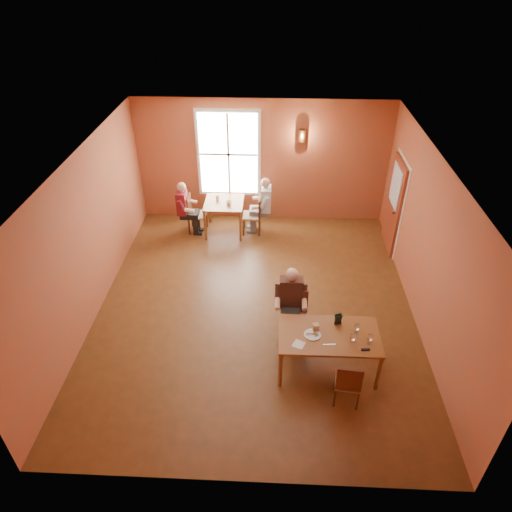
{
  "coord_description": "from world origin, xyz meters",
  "views": [
    {
      "loc": [
        0.32,
        -6.72,
        5.86
      ],
      "look_at": [
        0.0,
        0.2,
        1.05
      ],
      "focal_mm": 32.0,
      "sensor_mm": 36.0,
      "label": 1
    }
  ],
  "objects_px": {
    "chair_diner_main": "(296,319)",
    "main_table": "(327,351)",
    "second_table": "(225,217)",
    "chair_diner_white": "(252,215)",
    "chair_empty": "(348,380)",
    "diner_main": "(296,312)",
    "diner_maroon": "(196,207)",
    "chair_diner_maroon": "(198,214)",
    "diner_white": "(253,208)"
  },
  "relations": [
    {
      "from": "main_table",
      "to": "diner_main",
      "type": "relative_size",
      "value": 1.23
    },
    {
      "from": "chair_diner_main",
      "to": "chair_empty",
      "type": "bearing_deg",
      "value": 120.46
    },
    {
      "from": "main_table",
      "to": "chair_empty",
      "type": "height_order",
      "value": "chair_empty"
    },
    {
      "from": "diner_main",
      "to": "diner_white",
      "type": "bearing_deg",
      "value": -75.62
    },
    {
      "from": "main_table",
      "to": "chair_empty",
      "type": "xyz_separation_m",
      "value": [
        0.25,
        -0.63,
        0.05
      ]
    },
    {
      "from": "diner_main",
      "to": "second_table",
      "type": "height_order",
      "value": "diner_main"
    },
    {
      "from": "main_table",
      "to": "chair_diner_white",
      "type": "relative_size",
      "value": 1.69
    },
    {
      "from": "diner_main",
      "to": "chair_empty",
      "type": "height_order",
      "value": "diner_main"
    },
    {
      "from": "diner_main",
      "to": "chair_diner_white",
      "type": "relative_size",
      "value": 1.37
    },
    {
      "from": "chair_empty",
      "to": "second_table",
      "type": "bearing_deg",
      "value": 122.01
    },
    {
      "from": "main_table",
      "to": "chair_diner_main",
      "type": "height_order",
      "value": "chair_diner_main"
    },
    {
      "from": "main_table",
      "to": "chair_diner_white",
      "type": "height_order",
      "value": "chair_diner_white"
    },
    {
      "from": "diner_white",
      "to": "chair_diner_main",
      "type": "bearing_deg",
      "value": -165.5
    },
    {
      "from": "chair_empty",
      "to": "diner_white",
      "type": "height_order",
      "value": "diner_white"
    },
    {
      "from": "diner_white",
      "to": "diner_maroon",
      "type": "distance_m",
      "value": 1.36
    },
    {
      "from": "main_table",
      "to": "chair_diner_maroon",
      "type": "height_order",
      "value": "chair_diner_maroon"
    },
    {
      "from": "chair_diner_main",
      "to": "diner_main",
      "type": "height_order",
      "value": "diner_main"
    },
    {
      "from": "second_table",
      "to": "chair_diner_white",
      "type": "distance_m",
      "value": 0.65
    },
    {
      "from": "chair_diner_maroon",
      "to": "chair_diner_white",
      "type": "bearing_deg",
      "value": 90.0
    },
    {
      "from": "main_table",
      "to": "chair_diner_maroon",
      "type": "distance_m",
      "value": 5.05
    },
    {
      "from": "chair_empty",
      "to": "chair_diner_white",
      "type": "height_order",
      "value": "chair_diner_white"
    },
    {
      "from": "chair_diner_main",
      "to": "chair_diner_maroon",
      "type": "relative_size",
      "value": 1.0
    },
    {
      "from": "main_table",
      "to": "diner_main",
      "type": "distance_m",
      "value": 0.84
    },
    {
      "from": "diner_main",
      "to": "second_table",
      "type": "bearing_deg",
      "value": -66.02
    },
    {
      "from": "chair_diner_main",
      "to": "chair_empty",
      "type": "xyz_separation_m",
      "value": [
        0.75,
        -1.28,
        -0.04
      ]
    },
    {
      "from": "second_table",
      "to": "chair_diner_maroon",
      "type": "relative_size",
      "value": 0.97
    },
    {
      "from": "diner_maroon",
      "to": "main_table",
      "type": "bearing_deg",
      "value": 33.36
    },
    {
      "from": "chair_diner_white",
      "to": "chair_diner_main",
      "type": "bearing_deg",
      "value": -165.05
    },
    {
      "from": "second_table",
      "to": "chair_empty",
      "type": "bearing_deg",
      "value": -64.12
    },
    {
      "from": "chair_diner_white",
      "to": "diner_white",
      "type": "bearing_deg",
      "value": -90.0
    },
    {
      "from": "diner_main",
      "to": "chair_diner_white",
      "type": "bearing_deg",
      "value": -75.17
    },
    {
      "from": "main_table",
      "to": "diner_maroon",
      "type": "height_order",
      "value": "diner_maroon"
    },
    {
      "from": "chair_empty",
      "to": "chair_diner_maroon",
      "type": "distance_m",
      "value": 5.71
    },
    {
      "from": "main_table",
      "to": "second_table",
      "type": "distance_m",
      "value": 4.73
    },
    {
      "from": "main_table",
      "to": "diner_white",
      "type": "relative_size",
      "value": 1.2
    },
    {
      "from": "main_table",
      "to": "diner_white",
      "type": "xyz_separation_m",
      "value": [
        -1.43,
        4.23,
        0.29
      ]
    },
    {
      "from": "chair_diner_white",
      "to": "diner_white",
      "type": "xyz_separation_m",
      "value": [
        0.03,
        0.0,
        0.19
      ]
    },
    {
      "from": "diner_main",
      "to": "chair_empty",
      "type": "bearing_deg",
      "value": 121.06
    },
    {
      "from": "main_table",
      "to": "diner_maroon",
      "type": "bearing_deg",
      "value": 123.36
    },
    {
      "from": "chair_diner_main",
      "to": "diner_white",
      "type": "bearing_deg",
      "value": -75.5
    },
    {
      "from": "chair_diner_white",
      "to": "diner_white",
      "type": "relative_size",
      "value": 0.71
    },
    {
      "from": "diner_main",
      "to": "diner_maroon",
      "type": "xyz_separation_m",
      "value": [
        -2.29,
        3.61,
        -0.01
      ]
    },
    {
      "from": "diner_main",
      "to": "chair_empty",
      "type": "xyz_separation_m",
      "value": [
        0.75,
        -1.25,
        -0.23
      ]
    },
    {
      "from": "main_table",
      "to": "chair_diner_main",
      "type": "bearing_deg",
      "value": 127.57
    },
    {
      "from": "second_table",
      "to": "chair_diner_white",
      "type": "bearing_deg",
      "value": 0.0
    },
    {
      "from": "chair_empty",
      "to": "diner_maroon",
      "type": "relative_size",
      "value": 0.66
    },
    {
      "from": "chair_empty",
      "to": "chair_diner_main",
      "type": "bearing_deg",
      "value": 126.59
    },
    {
      "from": "diner_white",
      "to": "chair_diner_maroon",
      "type": "bearing_deg",
      "value": 90.0
    },
    {
      "from": "diner_main",
      "to": "chair_diner_white",
      "type": "xyz_separation_m",
      "value": [
        -0.96,
        3.61,
        -0.18
      ]
    },
    {
      "from": "chair_diner_main",
      "to": "main_table",
      "type": "bearing_deg",
      "value": 127.57
    }
  ]
}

